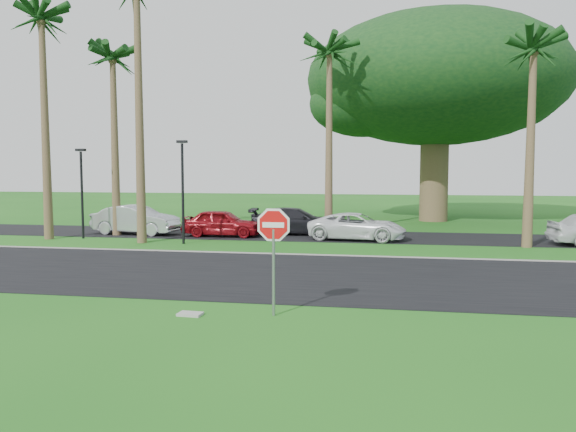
% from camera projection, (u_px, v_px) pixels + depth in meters
% --- Properties ---
extents(ground, '(120.00, 120.00, 0.00)m').
position_uv_depth(ground, '(278.00, 288.00, 15.94)').
color(ground, '#1A5816').
rests_on(ground, ground).
extents(road, '(120.00, 8.00, 0.02)m').
position_uv_depth(road, '(290.00, 274.00, 17.90)').
color(road, black).
rests_on(road, ground).
extents(parking_strip, '(120.00, 5.00, 0.02)m').
position_uv_depth(parking_strip, '(325.00, 236.00, 28.21)').
color(parking_strip, black).
rests_on(parking_strip, ground).
extents(curb, '(120.00, 0.12, 0.06)m').
position_uv_depth(curb, '(307.00, 255.00, 21.88)').
color(curb, gray).
rests_on(curb, ground).
extents(stop_sign_near, '(1.05, 0.07, 2.62)m').
position_uv_depth(stop_sign_near, '(274.00, 239.00, 12.76)').
color(stop_sign_near, gray).
rests_on(stop_sign_near, ground).
extents(palm_left_far, '(5.00, 5.00, 11.50)m').
position_uv_depth(palm_left_far, '(41.00, 24.00, 26.19)').
color(palm_left_far, brown).
rests_on(palm_left_far, ground).
extents(palm_left_mid, '(5.00, 5.00, 10.00)m').
position_uv_depth(palm_left_mid, '(113.00, 62.00, 27.84)').
color(palm_left_mid, brown).
rests_on(palm_left_mid, ground).
extents(palm_center, '(5.00, 5.00, 10.50)m').
position_uv_depth(palm_center, '(330.00, 56.00, 28.91)').
color(palm_center, brown).
rests_on(palm_center, ground).
extents(palm_right_near, '(5.00, 5.00, 9.50)m').
position_uv_depth(palm_right_near, '(534.00, 54.00, 23.50)').
color(palm_right_near, brown).
rests_on(palm_right_near, ground).
extents(canopy_tree, '(16.50, 16.50, 13.12)m').
position_uv_depth(canopy_tree, '(436.00, 81.00, 35.74)').
color(canopy_tree, brown).
rests_on(canopy_tree, ground).
extents(streetlight_left, '(0.45, 0.25, 4.34)m').
position_uv_depth(streetlight_left, '(82.00, 187.00, 27.06)').
color(streetlight_left, black).
rests_on(streetlight_left, ground).
extents(streetlight_right, '(0.45, 0.25, 4.64)m').
position_uv_depth(streetlight_right, '(183.00, 185.00, 25.10)').
color(streetlight_right, black).
rests_on(streetlight_right, ground).
extents(car_silver, '(4.61, 1.98, 1.48)m').
position_uv_depth(car_silver, '(136.00, 220.00, 28.87)').
color(car_silver, '#B9BCC1').
rests_on(car_silver, ground).
extents(car_red, '(3.98, 1.66, 1.35)m').
position_uv_depth(car_red, '(222.00, 223.00, 27.94)').
color(car_red, maroon).
rests_on(car_red, ground).
extents(car_dark, '(4.81, 2.26, 1.36)m').
position_uv_depth(car_dark, '(295.00, 221.00, 28.82)').
color(car_dark, black).
rests_on(car_dark, ground).
extents(car_minivan, '(4.78, 2.59, 1.27)m').
position_uv_depth(car_minivan, '(357.00, 227.00, 26.53)').
color(car_minivan, white).
rests_on(car_minivan, ground).
extents(utility_slab, '(0.57, 0.39, 0.06)m').
position_uv_depth(utility_slab, '(190.00, 314.00, 12.92)').
color(utility_slab, '#A0A098').
rests_on(utility_slab, ground).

